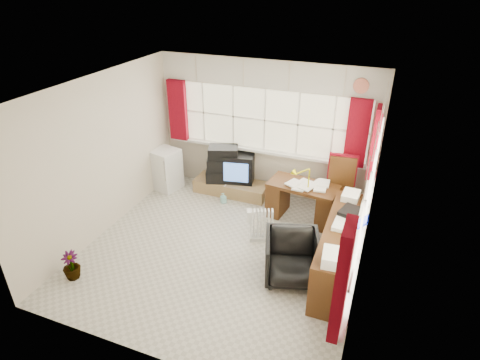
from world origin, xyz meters
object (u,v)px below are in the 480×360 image
at_px(desk, 302,200).
at_px(office_chair, 292,258).
at_px(crt_tv, 238,166).
at_px(mini_fridge, 166,169).
at_px(task_chair, 340,187).
at_px(credenza, 341,249).
at_px(radiator, 261,228).
at_px(tv_bench, 231,187).
at_px(desk_lamp, 309,174).

xyz_separation_m(desk, office_chair, (0.22, -1.51, -0.03)).
xyz_separation_m(crt_tv, mini_fridge, (-1.34, -0.41, -0.12)).
bearing_deg(task_chair, credenza, -79.39).
height_order(desk, mini_fridge, mini_fridge).
bearing_deg(crt_tv, radiator, -55.87).
bearing_deg(crt_tv, mini_fridge, -163.15).
distance_m(office_chair, radiator, 0.95).
bearing_deg(radiator, office_chair, -45.53).
bearing_deg(radiator, credenza, -13.43).
xyz_separation_m(office_chair, crt_tv, (-1.59, 2.04, 0.18)).
xyz_separation_m(tv_bench, mini_fridge, (-1.25, -0.26, 0.27)).
distance_m(desk, crt_tv, 1.47).
bearing_deg(credenza, task_chair, 100.61).
bearing_deg(desk, credenza, -54.05).
height_order(task_chair, office_chair, task_chair).
xyz_separation_m(office_chair, mini_fridge, (-2.93, 1.63, 0.06)).
bearing_deg(desk_lamp, radiator, -127.96).
height_order(desk, credenza, credenza).
distance_m(tv_bench, mini_fridge, 1.31).
bearing_deg(office_chair, radiator, 116.96).
distance_m(desk, task_chair, 0.66).
relative_size(task_chair, mini_fridge, 1.45).
distance_m(task_chair, credenza, 1.41).
xyz_separation_m(desk_lamp, credenza, (0.72, -1.00, -0.54)).
distance_m(desk, tv_bench, 1.53).
relative_size(desk_lamp, credenza, 0.19).
height_order(radiator, tv_bench, radiator).
bearing_deg(desk, desk_lamp, -52.07).
xyz_separation_m(radiator, mini_fridge, (-2.26, 0.96, 0.18)).
height_order(desk_lamp, credenza, desk_lamp).
bearing_deg(crt_tv, tv_bench, -121.63).
bearing_deg(task_chair, desk_lamp, -142.21).
height_order(task_chair, mini_fridge, task_chair).
height_order(task_chair, tv_bench, task_chair).
bearing_deg(task_chair, crt_tv, 171.16).
relative_size(desk, credenza, 0.60).
bearing_deg(tv_bench, office_chair, -48.49).
relative_size(desk, office_chair, 1.63).
relative_size(task_chair, crt_tv, 1.67).
relative_size(tv_bench, crt_tv, 2.01).
height_order(office_chair, crt_tv, crt_tv).
bearing_deg(task_chair, tv_bench, 175.58).
bearing_deg(crt_tv, task_chair, -8.84).
distance_m(office_chair, crt_tv, 2.59).
distance_m(task_chair, tv_bench, 2.09).
bearing_deg(credenza, radiator, 166.57).
xyz_separation_m(desk, desk_lamp, (0.10, -0.13, 0.56)).
relative_size(desk_lamp, task_chair, 0.33).
distance_m(desk, credenza, 1.40).
relative_size(credenza, crt_tv, 2.88).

